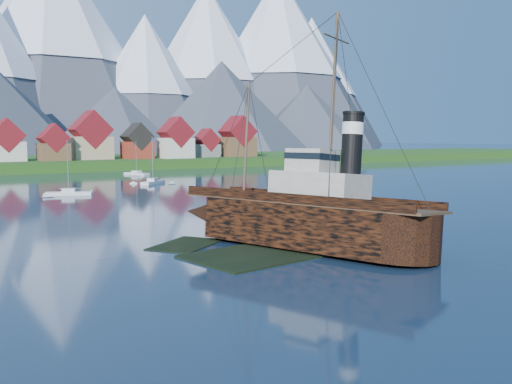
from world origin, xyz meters
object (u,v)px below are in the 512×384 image
tugboat_wreck (294,215)px  sailboat_d (153,183)px  sailboat_e (137,174)px  sailboat_c (69,194)px

tugboat_wreck → sailboat_d: tugboat_wreck is taller
tugboat_wreck → sailboat_d: (17.18, 78.56, -2.79)m
tugboat_wreck → sailboat_e: tugboat_wreck is taller
sailboat_c → sailboat_d: sailboat_d is taller
sailboat_d → sailboat_e: 33.27m
sailboat_c → sailboat_e: 57.46m
tugboat_wreck → sailboat_e: (25.50, 110.77, -2.83)m
sailboat_c → sailboat_e: bearing=-11.8°
sailboat_c → sailboat_d: (23.45, 15.65, 0.02)m
sailboat_c → sailboat_e: (31.78, 47.87, -0.02)m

